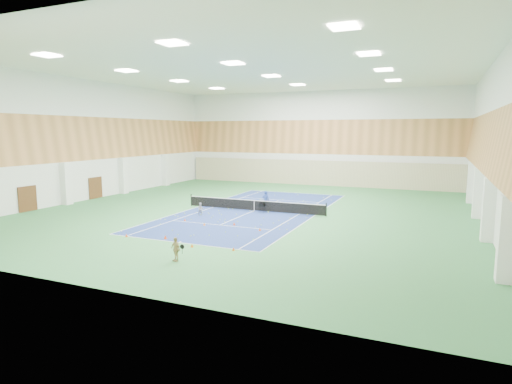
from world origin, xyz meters
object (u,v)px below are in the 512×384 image
tennis_net (254,204)px  coach (266,200)px  child_apron (176,249)px  ball_cart (262,208)px  child_court (201,209)px

tennis_net → coach: bearing=35.3°
child_apron → ball_cart: child_apron is taller
coach → child_apron: (1.16, -15.80, -0.21)m
tennis_net → child_court: size_ratio=11.90×
child_apron → ball_cart: bearing=115.7°
coach → tennis_net: bearing=31.9°
tennis_net → ball_cart: bearing=-31.4°
coach → child_apron: size_ratio=1.33×
coach → child_apron: 15.84m
coach → ball_cart: bearing=93.1°
tennis_net → coach: size_ratio=7.39×
child_court → coach: bearing=5.6°
tennis_net → coach: (0.85, 0.60, 0.32)m
coach → ball_cart: coach is taller
child_court → ball_cart: 5.22m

